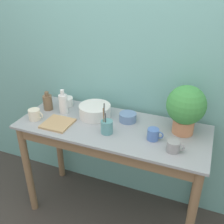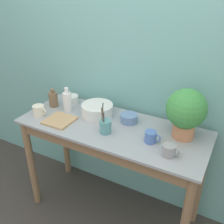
{
  "view_description": "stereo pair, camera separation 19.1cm",
  "coord_description": "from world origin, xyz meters",
  "px_view_note": "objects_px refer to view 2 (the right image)",
  "views": [
    {
      "loc": [
        0.63,
        -1.27,
        1.91
      ],
      "look_at": [
        0.0,
        0.29,
        1.01
      ],
      "focal_mm": 42.0,
      "sensor_mm": 36.0,
      "label": 1
    },
    {
      "loc": [
        0.8,
        -1.19,
        1.91
      ],
      "look_at": [
        0.0,
        0.29,
        1.01
      ],
      "focal_mm": 42.0,
      "sensor_mm": 36.0,
      "label": 2
    }
  ],
  "objects_px": {
    "bowl_small_enamel_white": "(72,99)",
    "mug_grey": "(169,150)",
    "bottle_tall": "(67,101)",
    "bowl_small_blue": "(129,118)",
    "bottle_short": "(53,99)",
    "potted_plant": "(186,111)",
    "utensil_cup": "(105,126)",
    "bowl_wash_large": "(97,110)",
    "tray_board": "(60,120)",
    "mug_cream": "(39,110)",
    "mug_blue": "(151,137)"
  },
  "relations": [
    {
      "from": "bowl_wash_large",
      "to": "potted_plant",
      "type": "bearing_deg",
      "value": 1.47
    },
    {
      "from": "bottle_tall",
      "to": "bowl_small_blue",
      "type": "xyz_separation_m",
      "value": [
        0.53,
        0.07,
        -0.05
      ]
    },
    {
      "from": "bowl_small_enamel_white",
      "to": "tray_board",
      "type": "relative_size",
      "value": 0.58
    },
    {
      "from": "mug_cream",
      "to": "mug_blue",
      "type": "relative_size",
      "value": 1.1
    },
    {
      "from": "bowl_small_blue",
      "to": "utensil_cup",
      "type": "bearing_deg",
      "value": -111.63
    },
    {
      "from": "potted_plant",
      "to": "mug_grey",
      "type": "height_order",
      "value": "potted_plant"
    },
    {
      "from": "bowl_wash_large",
      "to": "bowl_small_blue",
      "type": "relative_size",
      "value": 1.9
    },
    {
      "from": "mug_blue",
      "to": "bowl_small_enamel_white",
      "type": "height_order",
      "value": "mug_blue"
    },
    {
      "from": "mug_blue",
      "to": "utensil_cup",
      "type": "bearing_deg",
      "value": -172.84
    },
    {
      "from": "bowl_wash_large",
      "to": "bowl_small_enamel_white",
      "type": "height_order",
      "value": "bowl_wash_large"
    },
    {
      "from": "bowl_small_blue",
      "to": "utensil_cup",
      "type": "height_order",
      "value": "utensil_cup"
    },
    {
      "from": "tray_board",
      "to": "bottle_short",
      "type": "bearing_deg",
      "value": 138.16
    },
    {
      "from": "potted_plant",
      "to": "mug_blue",
      "type": "bearing_deg",
      "value": -136.12
    },
    {
      "from": "mug_cream",
      "to": "bowl_small_blue",
      "type": "relative_size",
      "value": 0.94
    },
    {
      "from": "bowl_wash_large",
      "to": "mug_grey",
      "type": "bearing_deg",
      "value": -19.34
    },
    {
      "from": "bottle_short",
      "to": "potted_plant",
      "type": "bearing_deg",
      "value": 2.73
    },
    {
      "from": "bottle_tall",
      "to": "mug_cream",
      "type": "relative_size",
      "value": 1.65
    },
    {
      "from": "potted_plant",
      "to": "bottle_tall",
      "type": "xyz_separation_m",
      "value": [
        -0.95,
        -0.06,
        -0.12
      ]
    },
    {
      "from": "potted_plant",
      "to": "bottle_tall",
      "type": "relative_size",
      "value": 1.74
    },
    {
      "from": "bottle_short",
      "to": "mug_blue",
      "type": "height_order",
      "value": "bottle_short"
    },
    {
      "from": "bowl_wash_large",
      "to": "tray_board",
      "type": "distance_m",
      "value": 0.31
    },
    {
      "from": "bottle_short",
      "to": "tray_board",
      "type": "distance_m",
      "value": 0.28
    },
    {
      "from": "utensil_cup",
      "to": "mug_grey",
      "type": "bearing_deg",
      "value": -4.97
    },
    {
      "from": "bottle_tall",
      "to": "bowl_small_blue",
      "type": "bearing_deg",
      "value": 7.6
    },
    {
      "from": "bowl_small_blue",
      "to": "bowl_small_enamel_white",
      "type": "xyz_separation_m",
      "value": [
        -0.58,
        0.06,
        0.0
      ]
    },
    {
      "from": "potted_plant",
      "to": "bowl_wash_large",
      "type": "bearing_deg",
      "value": -178.53
    },
    {
      "from": "mug_grey",
      "to": "utensil_cup",
      "type": "xyz_separation_m",
      "value": [
        -0.48,
        0.04,
        0.01
      ]
    },
    {
      "from": "bottle_short",
      "to": "utensil_cup",
      "type": "distance_m",
      "value": 0.62
    },
    {
      "from": "bowl_small_enamel_white",
      "to": "tray_board",
      "type": "height_order",
      "value": "bowl_small_enamel_white"
    },
    {
      "from": "bowl_wash_large",
      "to": "bottle_short",
      "type": "xyz_separation_m",
      "value": [
        -0.42,
        -0.03,
        0.02
      ]
    },
    {
      "from": "bowl_wash_large",
      "to": "bottle_short",
      "type": "relative_size",
      "value": 1.59
    },
    {
      "from": "mug_grey",
      "to": "utensil_cup",
      "type": "relative_size",
      "value": 0.51
    },
    {
      "from": "mug_grey",
      "to": "mug_cream",
      "type": "bearing_deg",
      "value": 179.18
    },
    {
      "from": "tray_board",
      "to": "mug_grey",
      "type": "bearing_deg",
      "value": -0.84
    },
    {
      "from": "mug_grey",
      "to": "bowl_small_blue",
      "type": "bearing_deg",
      "value": 146.84
    },
    {
      "from": "bowl_small_blue",
      "to": "bowl_small_enamel_white",
      "type": "distance_m",
      "value": 0.59
    },
    {
      "from": "bowl_small_blue",
      "to": "tray_board",
      "type": "bearing_deg",
      "value": -152.6
    },
    {
      "from": "bowl_small_enamel_white",
      "to": "mug_grey",
      "type": "bearing_deg",
      "value": -18.03
    },
    {
      "from": "bottle_short",
      "to": "mug_cream",
      "type": "xyz_separation_m",
      "value": [
        0.0,
        -0.18,
        -0.02
      ]
    },
    {
      "from": "bowl_small_blue",
      "to": "mug_blue",
      "type": "bearing_deg",
      "value": -35.78
    },
    {
      "from": "bottle_short",
      "to": "utensil_cup",
      "type": "xyz_separation_m",
      "value": [
        0.6,
        -0.16,
        -0.01
      ]
    },
    {
      "from": "bottle_short",
      "to": "utensil_cup",
      "type": "height_order",
      "value": "utensil_cup"
    },
    {
      "from": "bottle_tall",
      "to": "mug_grey",
      "type": "relative_size",
      "value": 1.74
    },
    {
      "from": "bowl_small_enamel_white",
      "to": "bottle_tall",
      "type": "bearing_deg",
      "value": -66.67
    },
    {
      "from": "bottle_tall",
      "to": "utensil_cup",
      "type": "relative_size",
      "value": 0.89
    },
    {
      "from": "bowl_wash_large",
      "to": "tray_board",
      "type": "relative_size",
      "value": 1.2
    },
    {
      "from": "bowl_wash_large",
      "to": "bowl_small_enamel_white",
      "type": "bearing_deg",
      "value": 164.81
    },
    {
      "from": "potted_plant",
      "to": "bottle_tall",
      "type": "height_order",
      "value": "potted_plant"
    },
    {
      "from": "potted_plant",
      "to": "bottle_short",
      "type": "bearing_deg",
      "value": -177.27
    },
    {
      "from": "bowl_small_blue",
      "to": "mug_grey",
      "type": "bearing_deg",
      "value": -33.16
    }
  ]
}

